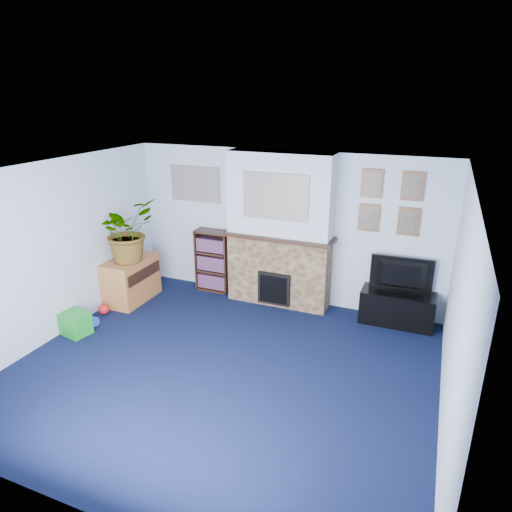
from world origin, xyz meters
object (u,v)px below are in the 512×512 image
at_px(tv_stand, 397,309).
at_px(sideboard, 131,280).
at_px(television, 401,276).
at_px(bookshelf, 214,262).

distance_m(tv_stand, sideboard, 4.16).
distance_m(television, bookshelf, 3.04).
bearing_deg(tv_stand, bookshelf, 178.56).
bearing_deg(bookshelf, sideboard, -140.23).
relative_size(tv_stand, television, 1.19).
xyz_separation_m(tv_stand, bookshelf, (-3.03, 0.08, 0.28)).
bearing_deg(television, tv_stand, 87.64).
distance_m(bookshelf, sideboard, 1.37).
bearing_deg(tv_stand, sideboard, -168.96).
bearing_deg(sideboard, television, 11.31).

